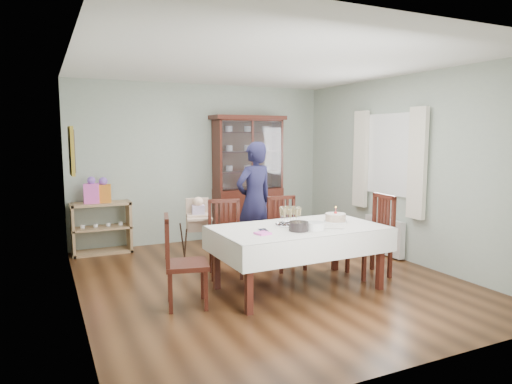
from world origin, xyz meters
TOP-DOWN VIEW (x-y plane):
  - floor at (0.00, 0.00)m, footprint 5.00×5.00m
  - room_shell at (0.00, 0.53)m, footprint 5.00×5.00m
  - dining_table at (0.16, -0.49)m, footprint 2.03×1.20m
  - china_cabinet at (0.75, 2.26)m, footprint 1.30×0.48m
  - sideboard at (-1.75, 2.28)m, footprint 0.90×0.38m
  - picture_frame at (-2.22, 0.80)m, footprint 0.04×0.48m
  - window at (2.22, 0.30)m, footprint 0.04×1.02m
  - curtain_left at (2.16, -0.32)m, footprint 0.07×0.30m
  - curtain_right at (2.16, 0.92)m, footprint 0.07×0.30m
  - radiator at (2.16, 0.30)m, footprint 0.10×0.80m
  - chair_far_left at (-0.43, 0.37)m, footprint 0.55×0.55m
  - chair_far_right at (0.47, 0.33)m, footprint 0.46×0.46m
  - chair_end_left at (-1.22, -0.45)m, footprint 0.53×0.53m
  - chair_end_right at (1.30, -0.42)m, footprint 0.52×0.52m
  - woman at (0.27, 0.97)m, footprint 0.71×0.55m
  - high_chair at (-0.60, 0.96)m, footprint 0.52×0.52m
  - champagne_tray at (0.11, -0.38)m, footprint 0.36×0.36m
  - birthday_cake at (0.72, -0.44)m, footprint 0.29×0.29m
  - plate_stack_dark at (0.04, -0.70)m, footprint 0.24×0.24m
  - plate_stack_white at (0.24, -0.73)m, footprint 0.22×0.22m
  - napkin_stack at (-0.40, -0.68)m, footprint 0.17×0.17m
  - cutlery at (-0.35, -0.52)m, footprint 0.15×0.19m
  - cake_knife at (0.45, -0.78)m, footprint 0.23×0.14m
  - gift_bag_pink at (-1.87, 2.26)m, footprint 0.24×0.18m
  - gift_bag_orange at (-1.70, 2.26)m, footprint 0.24×0.19m

SIDE VIEW (x-z plane):
  - floor at x=0.00m, z-range 0.00..0.00m
  - chair_far_right at x=0.47m, z-range -0.20..0.78m
  - chair_far_left at x=-0.43m, z-range -0.20..0.79m
  - chair_end_left at x=-1.22m, z-range -0.20..0.79m
  - radiator at x=2.16m, z-range 0.02..0.57m
  - chair_end_right at x=1.30m, z-range -0.21..0.85m
  - high_chair at x=-0.60m, z-range -0.11..0.88m
  - dining_table at x=0.16m, z-range 0.00..0.76m
  - sideboard at x=-1.75m, z-range 0.00..0.80m
  - cake_knife at x=0.45m, z-range 0.76..0.77m
  - cutlery at x=-0.35m, z-range 0.76..0.77m
  - napkin_stack at x=-0.40m, z-range 0.76..0.78m
  - plate_stack_white at x=0.24m, z-range 0.76..0.85m
  - plate_stack_dark at x=0.04m, z-range 0.76..0.87m
  - birthday_cake at x=0.72m, z-range 0.71..0.91m
  - champagne_tray at x=0.11m, z-range 0.72..0.94m
  - woman at x=0.27m, z-range 0.00..1.74m
  - gift_bag_orange at x=-1.70m, z-range 0.78..1.17m
  - gift_bag_pink at x=-1.87m, z-range 0.78..1.19m
  - china_cabinet at x=0.75m, z-range 0.04..2.21m
  - curtain_left at x=2.16m, z-range 0.67..2.23m
  - curtain_right at x=2.16m, z-range 0.67..2.23m
  - window at x=2.22m, z-range 0.94..2.16m
  - picture_frame at x=-2.22m, z-range 1.36..1.94m
  - room_shell at x=0.00m, z-range -0.80..4.20m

